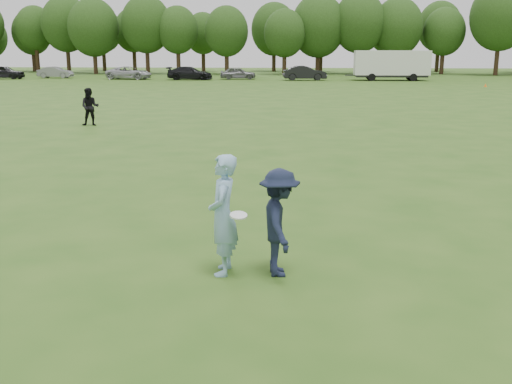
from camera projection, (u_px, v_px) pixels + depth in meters
ground at (246, 287)px, 9.04m from camera, size 200.00×200.00×0.00m
thrower at (223, 215)px, 9.39m from camera, size 0.47×0.71×1.93m
defender at (279, 223)px, 9.36m from camera, size 0.80×1.19×1.71m
player_far_a at (90, 107)px, 27.46m from camera, size 0.92×0.77×1.73m
player_far_d at (416, 72)px, 65.32m from camera, size 1.69×0.83×1.75m
car_a at (4, 72)px, 68.37m from camera, size 4.56×1.91×1.54m
car_b at (55, 72)px, 70.37m from camera, size 4.04×1.46×1.32m
car_c at (129, 73)px, 67.73m from camera, size 5.34×2.89×1.42m
car_d at (190, 73)px, 66.47m from camera, size 5.05×2.15×1.45m
car_e at (238, 73)px, 67.50m from camera, size 4.21×2.15×1.37m
car_f at (305, 73)px, 65.57m from camera, size 4.91×2.23×1.56m
field_cone at (486, 85)px, 54.93m from camera, size 0.28×0.28×0.30m
disc_in_play at (239, 215)px, 9.12m from camera, size 0.28×0.28×0.09m
cargo_trailer at (392, 64)px, 64.98m from camera, size 9.00×2.75×3.20m
treeline at (318, 27)px, 81.88m from camera, size 130.35×18.39×11.74m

